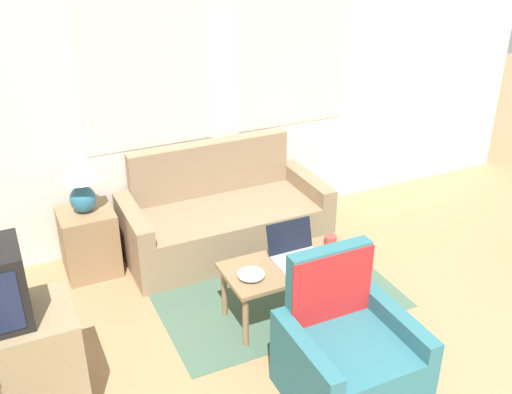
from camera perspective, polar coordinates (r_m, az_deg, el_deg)
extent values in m
cube|color=white|center=(5.39, -2.36, 10.17)|extent=(6.50, 0.05, 2.60)
cube|color=white|center=(5.06, -10.51, 11.59)|extent=(1.10, 0.01, 1.30)
cube|color=white|center=(5.55, 3.62, 13.31)|extent=(1.10, 0.01, 1.30)
cube|color=#476651|center=(5.02, 0.44, -7.54)|extent=(1.84, 1.77, 0.01)
cube|color=#937A5B|center=(5.30, -2.87, -3.01)|extent=(1.48, 0.80, 0.41)
cube|color=#937A5B|center=(5.47, -4.30, 0.82)|extent=(1.48, 0.12, 0.90)
cube|color=#937A5B|center=(5.06, -11.44, -4.15)|extent=(0.14, 0.80, 0.56)
cube|color=#937A5B|center=(5.58, 4.83, -0.58)|extent=(0.14, 0.80, 0.56)
cube|color=#2D6B75|center=(3.88, 8.95, -15.97)|extent=(0.56, 0.71, 0.43)
cube|color=#2D6B75|center=(3.92, 6.73, -10.65)|extent=(0.56, 0.10, 0.93)
cube|color=#2D6B75|center=(3.71, 4.59, -16.90)|extent=(0.10, 0.71, 0.55)
cube|color=#2D6B75|center=(4.00, 13.05, -13.77)|extent=(0.10, 0.71, 0.55)
cube|color=red|center=(3.82, 7.26, -9.77)|extent=(0.57, 0.01, 0.67)
cube|color=#937551|center=(5.15, -15.61, -4.07)|extent=(0.43, 0.43, 0.56)
ellipsoid|color=teal|center=(4.97, -16.15, -0.18)|extent=(0.21, 0.21, 0.22)
cylinder|color=tan|center=(4.91, -16.36, 1.29)|extent=(0.02, 0.02, 0.06)
cone|color=white|center=(4.85, -16.58, 2.89)|extent=(0.31, 0.31, 0.24)
cube|color=#8E704C|center=(4.39, 3.48, -6.44)|extent=(1.02, 0.48, 0.03)
cylinder|color=#8E704C|center=(4.21, -1.00, -11.75)|extent=(0.04, 0.04, 0.42)
cylinder|color=#8E704C|center=(4.59, 9.69, -8.54)|extent=(0.04, 0.04, 0.42)
cylinder|color=#8E704C|center=(4.50, -3.03, -8.99)|extent=(0.04, 0.04, 0.42)
cylinder|color=#8E704C|center=(4.85, 7.16, -6.23)|extent=(0.04, 0.04, 0.42)
cube|color=#B7B7BC|center=(4.40, 4.08, -6.00)|extent=(0.36, 0.24, 0.02)
cube|color=black|center=(4.45, 3.20, -3.72)|extent=(0.36, 0.07, 0.23)
cylinder|color=#B23D38|center=(4.62, 7.10, -4.10)|extent=(0.09, 0.09, 0.07)
ellipsoid|color=white|center=(4.20, -0.47, -7.36)|extent=(0.19, 0.19, 0.05)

